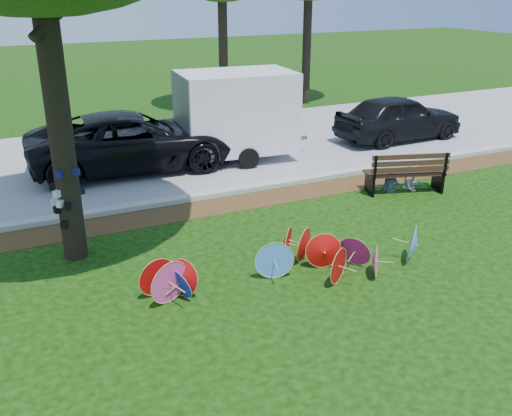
% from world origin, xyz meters
% --- Properties ---
extents(ground, '(90.00, 90.00, 0.00)m').
position_xyz_m(ground, '(0.00, 0.00, 0.00)').
color(ground, black).
rests_on(ground, ground).
extents(mulch_strip, '(90.00, 1.00, 0.01)m').
position_xyz_m(mulch_strip, '(0.00, 4.50, 0.01)').
color(mulch_strip, '#472D16').
rests_on(mulch_strip, ground).
extents(curb, '(90.00, 0.30, 0.12)m').
position_xyz_m(curb, '(0.00, 5.20, 0.06)').
color(curb, '#B7B5AD').
rests_on(curb, ground).
extents(street, '(90.00, 8.00, 0.01)m').
position_xyz_m(street, '(0.00, 9.35, 0.01)').
color(street, gray).
rests_on(street, ground).
extents(parasol_pile, '(5.45, 1.83, 0.78)m').
position_xyz_m(parasol_pile, '(0.40, 0.78, 0.34)').
color(parasol_pile, '#4B8FF7').
rests_on(parasol_pile, ground).
extents(black_van, '(5.91, 2.94, 1.61)m').
position_xyz_m(black_van, '(-0.35, 8.22, 0.80)').
color(black_van, black).
rests_on(black_van, ground).
extents(dark_pickup, '(4.47, 1.91, 1.51)m').
position_xyz_m(dark_pickup, '(8.40, 7.64, 0.75)').
color(dark_pickup, black).
rests_on(dark_pickup, ground).
extents(cargo_trailer, '(3.42, 2.34, 2.87)m').
position_xyz_m(cargo_trailer, '(2.65, 7.90, 1.44)').
color(cargo_trailer, white).
rests_on(cargo_trailer, ground).
extents(park_bench, '(2.16, 1.34, 1.05)m').
position_xyz_m(park_bench, '(5.34, 3.51, 0.53)').
color(park_bench, black).
rests_on(park_bench, ground).
extents(person_left, '(0.50, 0.42, 1.16)m').
position_xyz_m(person_left, '(4.99, 3.56, 0.58)').
color(person_left, '#3E4655').
rests_on(person_left, ground).
extents(person_right, '(0.68, 0.56, 1.29)m').
position_xyz_m(person_right, '(5.69, 3.56, 0.64)').
color(person_right, silver).
rests_on(person_right, ground).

